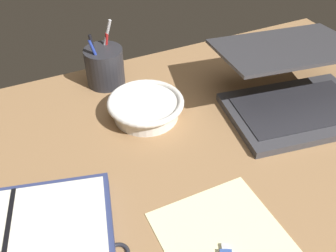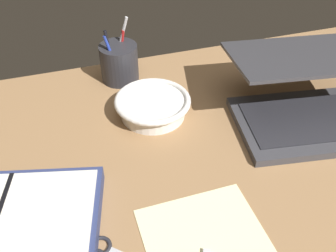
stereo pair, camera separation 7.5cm
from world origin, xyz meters
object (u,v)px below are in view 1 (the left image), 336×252
laptop (294,89)px  planner (9,249)px  pen_cup (105,66)px  bowl (146,107)px

laptop → planner: (-67.60, -12.98, -3.43)cm
pen_cup → bowl: bearing=-76.8°
planner → bowl: bearing=49.5°
planner → laptop: bearing=24.8°
pen_cup → planner: size_ratio=0.43×
bowl → pen_cup: size_ratio=1.08×
laptop → pen_cup: pen_cup is taller
pen_cup → planner: bearing=-125.5°
pen_cup → planner: 51.61cm
bowl → laptop: bearing=-18.6°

